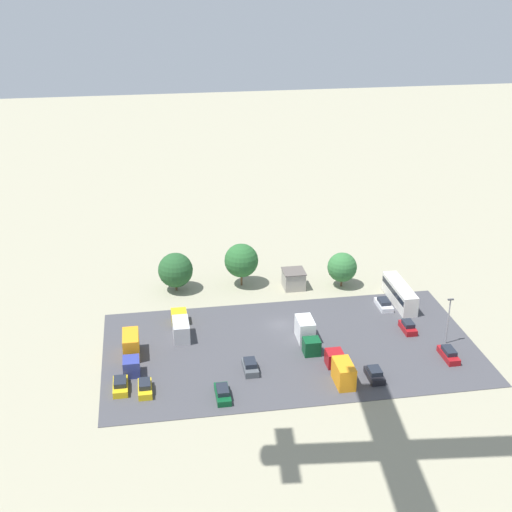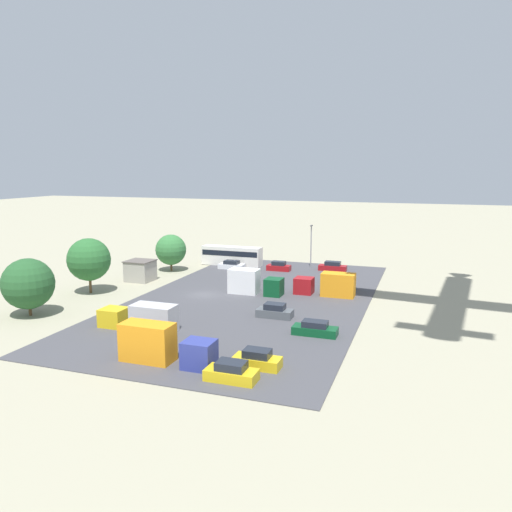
% 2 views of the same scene
% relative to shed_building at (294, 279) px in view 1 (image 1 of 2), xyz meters
% --- Properties ---
extents(ground_plane, '(400.00, 400.00, 0.00)m').
position_rel_shed_building_xyz_m(ground_plane, '(4.82, 13.14, -1.63)').
color(ground_plane, gray).
extents(parking_lot_surface, '(55.66, 30.21, 0.08)m').
position_rel_shed_building_xyz_m(parking_lot_surface, '(4.82, 20.27, -1.59)').
color(parking_lot_surface, '#424247').
rests_on(parking_lot_surface, ground).
extents(shed_building, '(3.86, 4.07, 3.25)m').
position_rel_shed_building_xyz_m(shed_building, '(0.00, 0.00, 0.00)').
color(shed_building, '#9E998E').
rests_on(shed_building, ground).
extents(bus, '(2.52, 10.95, 3.38)m').
position_rel_shed_building_xyz_m(bus, '(-16.36, 8.77, 0.27)').
color(bus, silver).
rests_on(bus, ground).
extents(parked_car_0, '(1.77, 4.01, 1.60)m').
position_rel_shed_building_xyz_m(parked_car_0, '(-14.40, 18.20, -0.89)').
color(parked_car_0, maroon).
rests_on(parked_car_0, ground).
extents(parked_car_1, '(1.95, 4.01, 1.58)m').
position_rel_shed_building_xyz_m(parked_car_1, '(-5.03, 30.31, -0.90)').
color(parked_car_1, black).
rests_on(parked_car_1, ground).
extents(parked_car_2, '(1.93, 4.22, 1.66)m').
position_rel_shed_building_xyz_m(parked_car_2, '(11.78, 25.55, -0.86)').
color(parked_car_2, '#4C5156').
rests_on(parked_car_2, ground).
extents(parked_car_3, '(1.86, 4.70, 1.52)m').
position_rel_shed_building_xyz_m(parked_car_3, '(16.41, 31.39, -0.92)').
color(parked_car_3, '#0C4723').
rests_on(parked_car_3, ground).
extents(parked_car_4, '(1.85, 4.21, 1.64)m').
position_rel_shed_building_xyz_m(parked_car_4, '(26.60, 28.49, -0.87)').
color(parked_car_4, gold).
rests_on(parked_car_4, ground).
extents(parked_car_5, '(1.99, 4.49, 1.44)m').
position_rel_shed_building_xyz_m(parked_car_5, '(-13.26, 9.97, -0.95)').
color(parked_car_5, silver).
rests_on(parked_car_5, ground).
extents(parked_car_6, '(1.75, 4.71, 1.59)m').
position_rel_shed_building_xyz_m(parked_car_6, '(-17.39, 26.92, -0.89)').
color(parked_car_6, maroon).
rests_on(parked_car_6, ground).
extents(parked_car_7, '(1.99, 4.35, 1.63)m').
position_rel_shed_building_xyz_m(parked_car_7, '(29.89, 27.37, -0.88)').
color(parked_car_7, gold).
rests_on(parked_car_7, ground).
extents(parked_truck_0, '(2.36, 8.29, 3.21)m').
position_rel_shed_building_xyz_m(parked_truck_0, '(-0.39, 29.48, -0.09)').
color(parked_truck_0, maroon).
rests_on(parked_truck_0, ground).
extents(parked_truck_1, '(2.45, 8.85, 2.87)m').
position_rel_shed_building_xyz_m(parked_truck_1, '(20.79, 13.29, -0.24)').
color(parked_truck_1, gold).
rests_on(parked_truck_1, ground).
extents(parked_truck_2, '(2.32, 8.91, 3.50)m').
position_rel_shed_building_xyz_m(parked_truck_2, '(28.35, 20.03, 0.05)').
color(parked_truck_2, navy).
rests_on(parked_truck_2, ground).
extents(parked_truck_3, '(2.43, 7.58, 3.40)m').
position_rel_shed_building_xyz_m(parked_truck_3, '(2.11, 19.30, 0.00)').
color(parked_truck_3, '#0C4723').
rests_on(parked_truck_3, ground).
extents(tree_near_shed, '(6.05, 6.05, 6.92)m').
position_rel_shed_building_xyz_m(tree_near_shed, '(20.52, -2.29, 2.26)').
color(tree_near_shed, brown).
rests_on(tree_near_shed, ground).
extents(tree_apron_mid, '(5.98, 5.98, 7.78)m').
position_rel_shed_building_xyz_m(tree_apron_mid, '(8.92, -2.52, 3.15)').
color(tree_apron_mid, brown).
rests_on(tree_apron_mid, ground).
extents(tree_apron_far, '(5.21, 5.21, 6.27)m').
position_rel_shed_building_xyz_m(tree_apron_far, '(-8.52, 0.74, 2.02)').
color(tree_apron_far, brown).
rests_on(tree_apron_far, ground).
extents(light_pole_lot_centre, '(0.90, 0.28, 7.53)m').
position_rel_shed_building_xyz_m(light_pole_lot_centre, '(-18.74, 22.77, 2.63)').
color(light_pole_lot_centre, gray).
rests_on(light_pole_lot_centre, ground).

